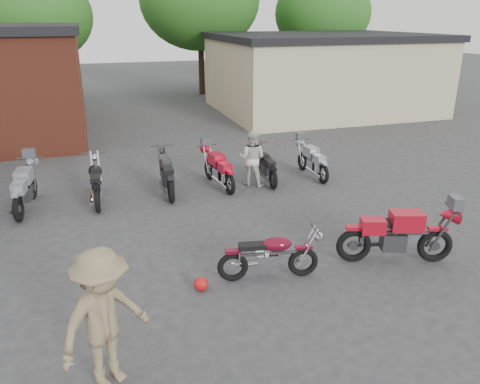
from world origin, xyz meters
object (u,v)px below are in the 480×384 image
object	(u,v)px
person_tan	(104,320)
row_bike_1	(24,186)
helmet	(201,284)
row_bike_4	(218,167)
vintage_motorcycle	(271,253)
person_light	(252,158)
row_bike_5	(266,164)
row_bike_2	(96,179)
row_bike_6	(312,159)
sportbike	(398,232)
row_bike_3	(167,171)

from	to	relation	value
person_tan	row_bike_1	xyz separation A→B (m)	(-1.66, 6.82, -0.38)
person_tan	row_bike_1	bearing A→B (deg)	71.04
helmet	row_bike_4	distance (m)	5.45
vintage_motorcycle	person_light	bearing A→B (deg)	84.52
row_bike_1	row_bike_4	xyz separation A→B (m)	(5.05, 0.14, -0.04)
helmet	vintage_motorcycle	bearing A→B (deg)	0.18
person_light	person_tan	distance (m)	8.03
row_bike_5	person_tan	bearing A→B (deg)	149.35
person_light	row_bike_4	xyz separation A→B (m)	(-0.94, 0.20, -0.24)
row_bike_1	row_bike_4	distance (m)	5.05
helmet	row_bike_1	world-z (taller)	row_bike_1
helmet	row_bike_5	bearing A→B (deg)	58.27
row_bike_4	person_tan	bearing A→B (deg)	145.79
vintage_motorcycle	person_tan	xyz separation A→B (m)	(-2.98, -1.83, 0.46)
row_bike_2	row_bike_5	world-z (taller)	row_bike_2
row_bike_1	row_bike_6	size ratio (longest dim) A/B	1.13
row_bike_2	row_bike_5	bearing A→B (deg)	-86.94
person_tan	row_bike_4	xyz separation A→B (m)	(3.40, 6.97, -0.43)
row_bike_1	row_bike_2	world-z (taller)	row_bike_1
person_light	row_bike_2	size ratio (longest dim) A/B	0.78
person_light	row_bike_1	distance (m)	5.99
person_tan	vintage_motorcycle	bearing A→B (deg)	-1.07
sportbike	row_bike_1	xyz separation A→B (m)	(-7.22, 5.17, -0.03)
person_light	row_bike_2	distance (m)	4.28
person_tan	row_bike_6	xyz separation A→B (m)	(6.33, 6.96, -0.45)
row_bike_2	person_tan	bearing A→B (deg)	-179.00
person_tan	row_bike_2	size ratio (longest dim) A/B	0.96
row_bike_4	row_bike_6	size ratio (longest dim) A/B	1.05
helmet	row_bike_5	xyz separation A→B (m)	(3.18, 5.14, 0.42)
row_bike_2	row_bike_6	xyz separation A→B (m)	(6.27, 0.12, -0.06)
vintage_motorcycle	person_light	world-z (taller)	person_light
row_bike_2	sportbike	bearing A→B (deg)	-131.75
vintage_motorcycle	row_bike_1	xyz separation A→B (m)	(-4.63, 5.00, 0.08)
vintage_motorcycle	row_bike_3	size ratio (longest dim) A/B	0.86
vintage_motorcycle	sportbike	xyz separation A→B (m)	(2.59, -0.17, 0.11)
row_bike_6	person_light	bearing A→B (deg)	94.54
helmet	row_bike_3	size ratio (longest dim) A/B	0.13
vintage_motorcycle	person_tan	distance (m)	3.52
row_bike_5	person_light	bearing A→B (deg)	116.00
vintage_motorcycle	row_bike_1	size ratio (longest dim) A/B	0.87
helmet	row_bike_4	size ratio (longest dim) A/B	0.14
helmet	row_bike_3	bearing A→B (deg)	87.08
vintage_motorcycle	row_bike_2	xyz separation A→B (m)	(-2.91, 5.01, 0.07)
sportbike	person_light	xyz separation A→B (m)	(-1.24, 5.11, 0.16)
row_bike_1	row_bike_2	bearing A→B (deg)	-82.78
person_light	row_bike_3	xyz separation A→B (m)	(-2.41, 0.16, -0.19)
vintage_motorcycle	row_bike_3	world-z (taller)	row_bike_3
person_light	person_tan	bearing A→B (deg)	92.41
row_bike_2	row_bike_1	bearing A→B (deg)	92.05
row_bike_3	row_bike_4	world-z (taller)	row_bike_3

